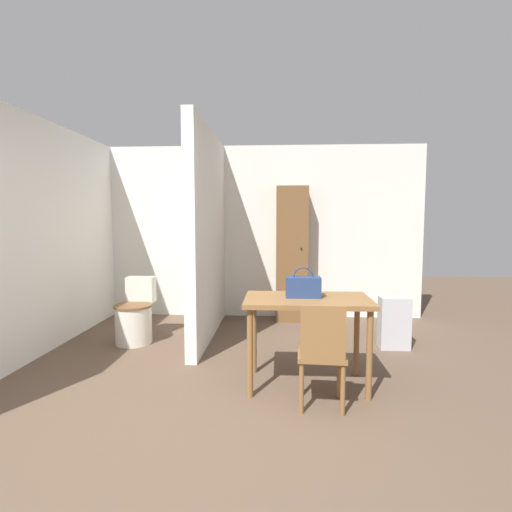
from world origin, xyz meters
TOP-DOWN VIEW (x-y plane):
  - ground_plane at (0.00, 0.00)m, footprint 16.00×16.00m
  - wall_back at (0.00, 3.66)m, footprint 5.06×0.12m
  - wall_left at (-2.09, 1.80)m, footprint 0.12×4.60m
  - partition_wall at (-0.40, 2.57)m, footprint 0.12×2.06m
  - dining_table at (0.70, 1.12)m, footprint 1.07×0.64m
  - wooden_chair at (0.78, 0.69)m, footprint 0.38×0.38m
  - toilet at (-1.22, 2.24)m, footprint 0.44×0.58m
  - handbag at (0.67, 1.15)m, footprint 0.30×0.15m
  - wooden_cabinet at (0.64, 3.40)m, footprint 0.44×0.37m
  - space_heater at (1.74, 2.18)m, footprint 0.32×0.20m

SIDE VIEW (x-z plane):
  - ground_plane at x=0.00m, z-range 0.00..0.00m
  - space_heater at x=1.74m, z-range 0.00..0.58m
  - toilet at x=-1.22m, z-range -0.07..0.67m
  - wooden_chair at x=0.78m, z-range 0.03..0.85m
  - dining_table at x=0.70m, z-range 0.28..1.05m
  - handbag at x=0.67m, z-range 0.73..0.99m
  - wooden_cabinet at x=0.64m, z-range 0.00..1.89m
  - wall_back at x=0.00m, z-range 0.00..2.50m
  - wall_left at x=-2.09m, z-range 0.00..2.50m
  - partition_wall at x=-0.40m, z-range 0.00..2.50m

